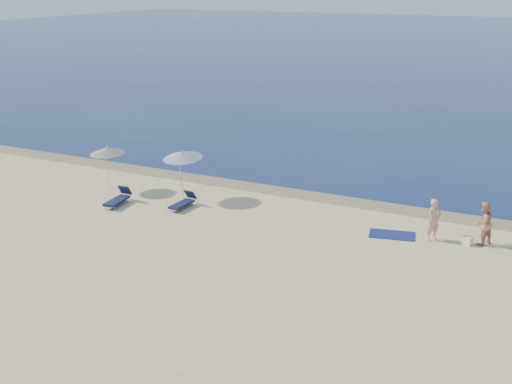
% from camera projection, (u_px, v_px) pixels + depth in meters
% --- Properties ---
extents(wet_sand_strip, '(240.00, 1.60, 0.00)m').
position_uv_depth(wet_sand_strip, '(354.00, 202.00, 30.39)').
color(wet_sand_strip, '#847254').
rests_on(wet_sand_strip, ground).
extents(person_left, '(0.71, 0.75, 1.73)m').
position_uv_depth(person_left, '(434.00, 220.00, 25.71)').
color(person_left, tan).
rests_on(person_left, ground).
extents(person_right, '(1.04, 1.09, 1.78)m').
position_uv_depth(person_right, '(483.00, 223.00, 25.30)').
color(person_right, tan).
rests_on(person_right, ground).
extents(beach_towel, '(2.03, 1.40, 0.03)m').
position_uv_depth(beach_towel, '(392.00, 235.00, 26.46)').
color(beach_towel, '#101B50').
rests_on(beach_towel, ground).
extents(white_bag, '(0.45, 0.41, 0.33)m').
position_uv_depth(white_bag, '(467.00, 241.00, 25.49)').
color(white_bag, white).
rests_on(white_bag, ground).
extents(umbrella_near, '(2.26, 2.28, 2.46)m').
position_uv_depth(umbrella_near, '(183.00, 155.00, 30.27)').
color(umbrella_near, silver).
rests_on(umbrella_near, ground).
extents(umbrella_far, '(2.27, 2.28, 2.28)m').
position_uv_depth(umbrella_far, '(107.00, 150.00, 31.58)').
color(umbrella_far, silver).
rests_on(umbrella_far, ground).
extents(lounger_left, '(0.75, 1.78, 0.76)m').
position_uv_depth(lounger_left, '(118.00, 199.00, 29.95)').
color(lounger_left, '#161A3D').
rests_on(lounger_left, ground).
extents(lounger_right, '(0.63, 1.62, 0.70)m').
position_uv_depth(lounger_right, '(183.00, 202.00, 29.54)').
color(lounger_right, '#15193A').
rests_on(lounger_right, ground).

